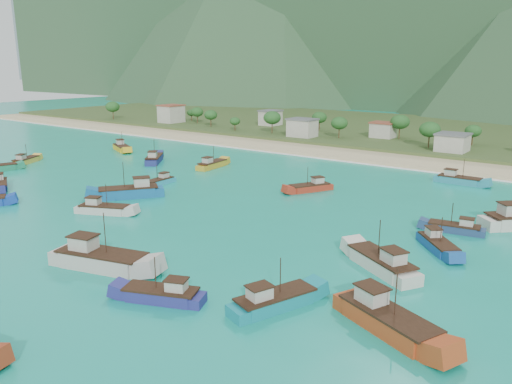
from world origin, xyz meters
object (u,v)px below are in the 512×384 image
Objects in this scene: boat_24 at (26,161)px; boat_11 at (274,302)px; boat_16 at (122,148)px; boat_30 at (382,264)px; boat_10 at (159,182)px; boat_20 at (459,181)px; boat_6 at (437,246)px; boat_8 at (386,321)px; boat_19 at (154,159)px; boat_31 at (100,260)px; boat_2 at (212,165)px; boat_23 at (310,188)px; boat_26 at (103,210)px; boat_3 at (455,229)px; boat_4 at (130,192)px; boat_9 at (163,296)px.

boat_11 is at bearing -42.61° from boat_24.
boat_30 reaches higher than boat_16.
boat_10 is 0.87× the size of boat_24.
boat_20 is (52.73, 40.31, 0.21)m from boat_10.
boat_6 is 0.69× the size of boat_8.
boat_31 is (49.25, -53.73, 0.25)m from boat_19.
boat_24 is (-43.96, -25.44, -0.09)m from boat_2.
boat_11 is 72.81m from boat_20.
boat_30 is (28.72, -30.58, 0.23)m from boat_23.
boat_6 is at bearing 172.58° from boat_10.
boat_31 is (31.81, -57.54, 0.35)m from boat_2.
boat_16 is at bearing -156.68° from boat_26.
boat_30 reaches higher than boat_10.
boat_26 is at bearing -81.17° from boat_2.
boat_24 is at bearing 16.74° from boat_16.
boat_10 is (-61.67, -5.43, -0.04)m from boat_3.
boat_10 is 0.75× the size of boat_16.
boat_4 is at bearing -178.88° from boat_26.
boat_24 is (-76.67, -19.49, -0.02)m from boat_23.
boat_16 is at bearing -0.86° from boat_4.
boat_8 reaches higher than boat_6.
boat_10 is at bearing -88.43° from boat_2.
boat_9 is 13.56m from boat_31.
boat_2 is at bearing 67.81° from boat_3.
boat_19 is 0.77× the size of boat_31.
boat_11 reaches higher than boat_20.
boat_3 is at bearing 15.28° from boat_20.
boat_3 is 36.00m from boat_20.
boat_16 is 108.82m from boat_30.
boat_6 is 25.73m from boat_8.
boat_9 is at bearing 19.30° from boat_6.
boat_26 is at bearing 87.30° from boat_23.
boat_31 is (-35.88, -7.27, 0.13)m from boat_8.
boat_4 is at bearing -34.34° from boat_24.
boat_23 is at bearing -12.83° from boat_24.
boat_4 is 36.84m from boat_23.
boat_9 is at bearing 78.57° from boat_16.
boat_10 is at bearing -91.51° from boat_8.
boat_4 is 50.89m from boat_24.
boat_4 reaches higher than boat_23.
boat_20 is (-0.49, 72.81, -0.01)m from boat_11.
boat_30 is (49.87, 5.44, 0.21)m from boat_26.
boat_6 is 55.96m from boat_26.
boat_2 is 32.52m from boat_4.
boat_2 is at bearing 17.43° from boat_23.
boat_23 reaches higher than boat_6.
boat_8 is at bearing 10.65° from boat_20.
boat_26 is at bearing 127.13° from boat_30.
boat_3 is 1.02× the size of boat_6.
boat_31 is (28.84, -36.79, 0.56)m from boat_10.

